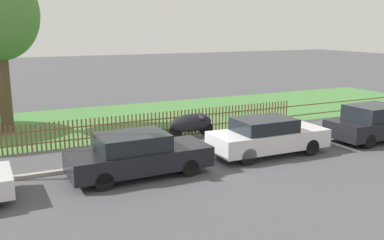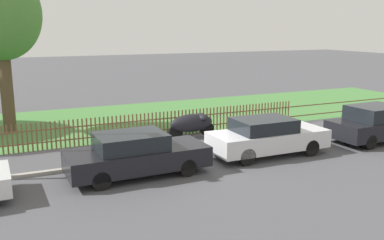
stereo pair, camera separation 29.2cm
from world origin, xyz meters
name	(u,v)px [view 1 (the left image)]	position (x,y,z in m)	size (l,w,h in m)	color
ground_plane	(188,156)	(0.00, 0.00, 0.00)	(120.00, 120.00, 0.00)	#4C4C51
kerb_stone	(187,154)	(0.00, 0.10, 0.06)	(38.90, 0.20, 0.12)	#9E998E
grass_strip	(128,119)	(0.00, 7.28, 0.01)	(38.90, 8.47, 0.01)	#477F3D
park_fence	(157,125)	(0.00, 3.06, 0.56)	(38.90, 0.05, 1.12)	brown
parked_car_black_saloon	(138,155)	(-2.30, -1.18, 0.70)	(4.50, 1.85, 1.39)	black
parked_car_navy_estate	(267,136)	(2.77, -1.04, 0.71)	(4.43, 1.77, 1.40)	silver
parked_car_red_compact	(375,123)	(8.09, -1.24, 0.74)	(4.35, 1.94, 1.50)	black
covered_motorcycle	(192,123)	(1.36, 2.46, 0.64)	(2.10, 0.78, 1.03)	black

